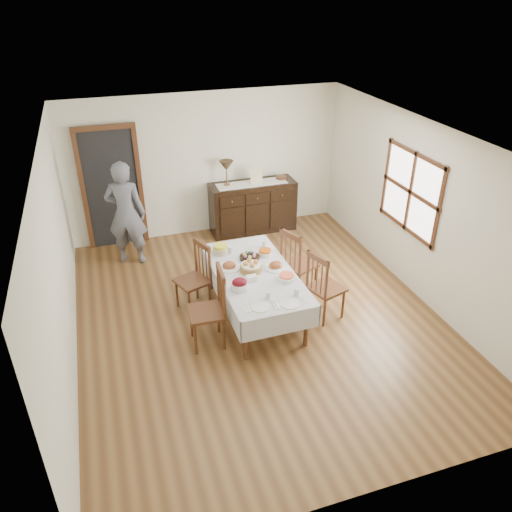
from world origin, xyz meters
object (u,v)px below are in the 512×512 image
object	(u,v)px
dining_table	(254,278)
chair_left_far	(195,276)
sideboard	(253,207)
table_lamp	(226,166)
chair_left_near	(211,308)
person	(125,210)
chair_right_near	(324,286)
chair_right_far	(297,262)

from	to	relation	value
dining_table	chair_left_far	size ratio (longest dim) A/B	2.02
sideboard	table_lamp	world-z (taller)	table_lamp
table_lamp	chair_left_near	bearing A→B (deg)	-109.06
chair_left_near	chair_left_far	world-z (taller)	chair_left_near
table_lamp	dining_table	bearing A→B (deg)	-97.26
chair_left_far	table_lamp	xyz separation A→B (m)	(1.09, 2.23, 0.79)
person	sideboard	bearing A→B (deg)	-149.97
sideboard	chair_left_far	bearing A→B (deg)	-125.65
chair_right_near	dining_table	bearing A→B (deg)	50.35
chair_right_far	table_lamp	distance (m)	2.51
chair_right_far	chair_left_far	bearing A→B (deg)	62.31
chair_left_far	sideboard	xyz separation A→B (m)	(1.57, 2.19, -0.04)
chair_right_near	person	distance (m)	3.51
dining_table	chair_left_near	distance (m)	0.84
sideboard	table_lamp	distance (m)	0.96
chair_left_near	table_lamp	bearing A→B (deg)	164.42
chair_left_near	chair_right_far	distance (m)	1.69
chair_right_near	chair_right_far	size ratio (longest dim) A/B	0.97
chair_right_near	person	bearing A→B (deg)	26.43
chair_right_far	chair_left_near	bearing A→B (deg)	93.30
chair_left_far	chair_right_far	size ratio (longest dim) A/B	0.95
chair_right_near	sideboard	world-z (taller)	chair_right_near
chair_left_far	dining_table	bearing A→B (deg)	38.17
chair_left_far	sideboard	distance (m)	2.70
sideboard	table_lamp	bearing A→B (deg)	175.24
dining_table	person	xyz separation A→B (m)	(-1.52, 2.14, 0.33)
chair_left_near	chair_right_near	bearing A→B (deg)	95.39
dining_table	chair_left_near	world-z (taller)	chair_left_near
chair_right_near	table_lamp	xyz separation A→B (m)	(-0.55, 3.05, 0.78)
chair_left_far	person	distance (m)	1.91
person	table_lamp	distance (m)	1.98
table_lamp	chair_right_near	bearing A→B (deg)	-79.74
dining_table	person	world-z (taller)	person
chair_right_near	chair_right_far	world-z (taller)	chair_right_far
chair_right_near	sideboard	xyz separation A→B (m)	(-0.07, 3.01, -0.05)
chair_left_near	chair_right_far	world-z (taller)	chair_left_near
dining_table	sideboard	distance (m)	2.77
chair_left_near	chair_left_far	xyz separation A→B (m)	(-0.02, 0.87, -0.04)
chair_right_far	person	distance (m)	2.95
chair_right_near	sideboard	distance (m)	3.01
person	table_lamp	size ratio (longest dim) A/B	4.13
chair_left_far	person	bearing A→B (deg)	-175.85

